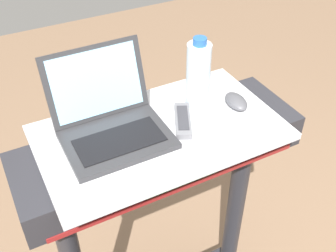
{
  "coord_description": "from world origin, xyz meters",
  "views": [
    {
      "loc": [
        -0.43,
        -0.17,
        1.91
      ],
      "look_at": [
        0.0,
        0.65,
        1.16
      ],
      "focal_mm": 44.53,
      "sensor_mm": 36.0,
      "label": 1
    }
  ],
  "objects_px": {
    "laptop": "(110,121)",
    "tv_remote": "(183,120)",
    "water_bottle": "(198,74)",
    "computer_mouse": "(236,101)"
  },
  "relations": [
    {
      "from": "laptop",
      "to": "computer_mouse",
      "type": "bearing_deg",
      "value": -6.82
    },
    {
      "from": "laptop",
      "to": "computer_mouse",
      "type": "distance_m",
      "value": 0.41
    },
    {
      "from": "computer_mouse",
      "to": "water_bottle",
      "type": "xyz_separation_m",
      "value": [
        -0.1,
        0.07,
        0.09
      ]
    },
    {
      "from": "computer_mouse",
      "to": "water_bottle",
      "type": "bearing_deg",
      "value": 151.37
    },
    {
      "from": "laptop",
      "to": "water_bottle",
      "type": "xyz_separation_m",
      "value": [
        0.3,
        0.02,
        0.06
      ]
    },
    {
      "from": "water_bottle",
      "to": "tv_remote",
      "type": "xyz_separation_m",
      "value": [
        -0.09,
        -0.07,
        -0.1
      ]
    },
    {
      "from": "laptop",
      "to": "tv_remote",
      "type": "relative_size",
      "value": 1.85
    },
    {
      "from": "laptop",
      "to": "water_bottle",
      "type": "height_order",
      "value": "water_bottle"
    },
    {
      "from": "computer_mouse",
      "to": "tv_remote",
      "type": "relative_size",
      "value": 0.61
    },
    {
      "from": "laptop",
      "to": "computer_mouse",
      "type": "xyz_separation_m",
      "value": [
        0.41,
        -0.06,
        -0.03
      ]
    }
  ]
}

